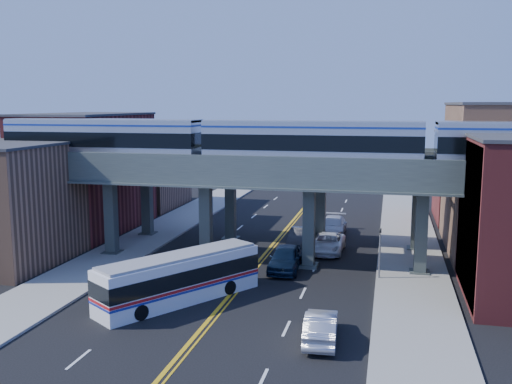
# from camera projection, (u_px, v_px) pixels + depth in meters

# --- Properties ---
(ground) EXTENTS (120.00, 120.00, 0.00)m
(ground) POSITION_uv_depth(u_px,v_px,m) (227.00, 298.00, 35.80)
(ground) COLOR black
(ground) RESTS_ON ground
(sidewalk_west) EXTENTS (5.00, 70.00, 0.16)m
(sidewalk_west) POSITION_uv_depth(u_px,v_px,m) (129.00, 248.00, 48.01)
(sidewalk_west) COLOR gray
(sidewalk_west) RESTS_ON ground
(sidewalk_east) EXTENTS (5.00, 70.00, 0.16)m
(sidewalk_east) POSITION_uv_depth(u_px,v_px,m) (411.00, 265.00, 42.80)
(sidewalk_east) COLOR gray
(sidewalk_east) RESTS_ON ground
(building_west_a) EXTENTS (8.00, 10.00, 9.00)m
(building_west_a) POSITION_uv_depth(u_px,v_px,m) (7.00, 205.00, 43.15)
(building_west_a) COLOR #8D6349
(building_west_a) RESTS_ON ground
(building_west_b) EXTENTS (8.00, 14.00, 11.00)m
(building_west_b) POSITION_uv_depth(u_px,v_px,m) (88.00, 173.00, 54.54)
(building_west_b) COLOR maroon
(building_west_b) RESTS_ON ground
(building_west_c) EXTENTS (8.00, 10.00, 8.00)m
(building_west_c) POSITION_uv_depth(u_px,v_px,m) (145.00, 173.00, 67.27)
(building_west_c) COLOR #8D6349
(building_west_c) RESTS_ON ground
(building_east_b) EXTENTS (8.00, 14.00, 12.00)m
(building_east_b) POSITION_uv_depth(u_px,v_px,m) (501.00, 180.00, 46.07)
(building_east_b) COLOR #8D6349
(building_east_b) RESTS_ON ground
(building_east_c) EXTENTS (8.00, 10.00, 9.00)m
(building_east_c) POSITION_uv_depth(u_px,v_px,m) (477.00, 178.00, 58.81)
(building_east_c) COLOR maroon
(building_east_c) RESTS_ON ground
(mural_panel) EXTENTS (0.10, 9.50, 9.50)m
(mural_panel) POSITION_uv_depth(u_px,v_px,m) (468.00, 222.00, 35.62)
(mural_panel) COLOR teal
(mural_panel) RESTS_ON ground
(elevated_viaduct_near) EXTENTS (52.00, 3.60, 7.40)m
(elevated_viaduct_near) POSITION_uv_depth(u_px,v_px,m) (256.00, 180.00, 42.50)
(elevated_viaduct_near) COLOR #3D4743
(elevated_viaduct_near) RESTS_ON ground
(elevated_viaduct_far) EXTENTS (52.00, 3.60, 7.40)m
(elevated_viaduct_far) POSITION_uv_depth(u_px,v_px,m) (275.00, 169.00, 49.23)
(elevated_viaduct_far) COLOR #3D4743
(elevated_viaduct_far) RESTS_ON ground
(transit_train) EXTENTS (48.61, 3.05, 3.55)m
(transit_train) POSITION_uv_depth(u_px,v_px,m) (311.00, 142.00, 41.14)
(transit_train) COLOR black
(transit_train) RESTS_ON elevated_viaduct_near
(stop_sign) EXTENTS (0.76, 0.09, 2.63)m
(stop_sign) POSITION_uv_depth(u_px,v_px,m) (244.00, 259.00, 38.35)
(stop_sign) COLOR slate
(stop_sign) RESTS_ON ground
(traffic_signal) EXTENTS (0.15, 0.18, 4.10)m
(traffic_signal) POSITION_uv_depth(u_px,v_px,m) (380.00, 248.00, 39.13)
(traffic_signal) COLOR slate
(traffic_signal) RESTS_ON ground
(transit_bus) EXTENTS (8.12, 10.40, 2.81)m
(transit_bus) POSITION_uv_depth(u_px,v_px,m) (180.00, 278.00, 35.04)
(transit_bus) COLOR white
(transit_bus) RESTS_ON ground
(car_lane_a) EXTENTS (2.26, 5.36, 1.81)m
(car_lane_a) POSITION_uv_depth(u_px,v_px,m) (285.00, 258.00, 41.61)
(car_lane_a) COLOR #0E1C34
(car_lane_a) RESTS_ON ground
(car_lane_b) EXTENTS (1.83, 5.12, 1.68)m
(car_lane_b) POSITION_uv_depth(u_px,v_px,m) (300.00, 238.00, 48.04)
(car_lane_b) COLOR #313134
(car_lane_b) RESTS_ON ground
(car_lane_c) EXTENTS (2.63, 5.48, 1.51)m
(car_lane_c) POSITION_uv_depth(u_px,v_px,m) (328.00, 243.00, 46.74)
(car_lane_c) COLOR white
(car_lane_c) RESTS_ON ground
(car_lane_d) EXTENTS (2.33, 5.67, 1.64)m
(car_lane_d) POSITION_uv_depth(u_px,v_px,m) (333.00, 226.00, 53.01)
(car_lane_d) COLOR silver
(car_lane_d) RESTS_ON ground
(car_parked_curb) EXTENTS (1.92, 4.75, 1.53)m
(car_parked_curb) POSITION_uv_depth(u_px,v_px,m) (321.00, 326.00, 29.24)
(car_parked_curb) COLOR #B2B1B6
(car_parked_curb) RESTS_ON ground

